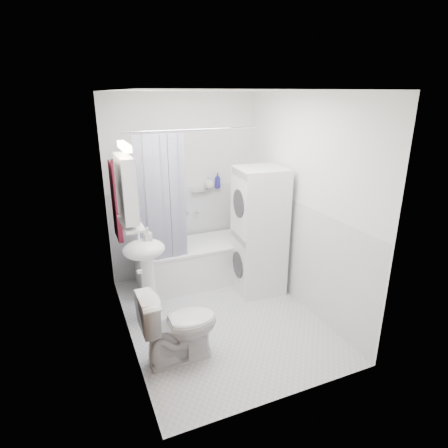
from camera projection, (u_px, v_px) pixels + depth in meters
name	position (u px, v px, depth m)	size (l,w,h in m)	color
floor	(221.00, 316.00, 4.21)	(2.60, 2.60, 0.00)	silver
room_walls	(221.00, 188.00, 3.72)	(2.60, 2.60, 2.60)	white
wainscot	(211.00, 258.00, 4.27)	(1.98, 2.58, 2.58)	white
door	(140.00, 272.00, 3.05)	(0.05, 2.00, 2.00)	brown
bathtub	(191.00, 261.00, 4.90)	(1.40, 0.66, 0.54)	white
tub_spout	(197.00, 212.00, 5.08)	(0.04, 0.04, 0.12)	silver
curtain_rod	(195.00, 130.00, 4.10)	(0.02, 0.02, 1.58)	silver
shower_curtain	(161.00, 200.00, 4.20)	(0.55, 0.02, 1.45)	#131844
sink	(146.00, 262.00, 3.92)	(0.44, 0.37, 1.04)	white
medicine_cabinet	(126.00, 186.00, 3.45)	(0.13, 0.50, 0.71)	white
shelf	(131.00, 224.00, 3.57)	(0.18, 0.54, 0.03)	silver
shower_caddy	(200.00, 191.00, 4.99)	(0.22, 0.06, 0.02)	silver
towel	(116.00, 200.00, 4.10)	(0.07, 0.36, 0.88)	#4D0E21
washer_dryer	(259.00, 231.00, 4.57)	(0.61, 0.60, 1.57)	white
toilet	(179.00, 325.00, 3.45)	(0.40, 0.72, 0.71)	white
soap_pump	(148.00, 240.00, 3.85)	(0.08, 0.17, 0.08)	gray
shelf_bottle	(133.00, 224.00, 3.43)	(0.07, 0.18, 0.07)	gray
shelf_cup	(128.00, 214.00, 3.66)	(0.10, 0.09, 0.10)	gray
shampoo_a	(209.00, 184.00, 5.01)	(0.13, 0.17, 0.13)	gray
shampoo_b	(218.00, 185.00, 5.07)	(0.08, 0.21, 0.08)	navy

